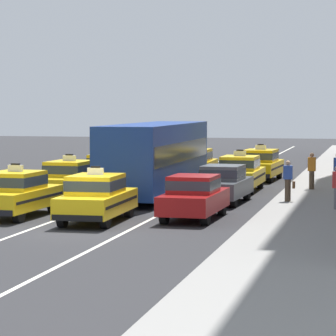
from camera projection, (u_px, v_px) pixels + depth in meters
name	position (u px, v px, depth m)	size (l,w,h in m)	color
ground_plane	(77.00, 231.00, 29.49)	(160.00, 160.00, 0.00)	#2B2B2D
lane_stripe_left_center	(168.00, 180.00, 49.28)	(0.14, 80.00, 0.01)	silver
lane_stripe_center_right	(227.00, 181.00, 48.57)	(0.14, 80.00, 0.01)	silver
sidewalk_curb	(328.00, 190.00, 42.45)	(4.00, 90.00, 0.15)	gray
taxi_left_nearest	(17.00, 193.00, 32.96)	(2.00, 4.63, 1.96)	black
taxi_left_second	(70.00, 179.00, 39.05)	(2.03, 4.64, 1.96)	black
taxi_left_third	(110.00, 170.00, 44.25)	(1.91, 4.59, 1.96)	black
taxi_left_fourth	(142.00, 163.00, 49.57)	(1.85, 4.57, 1.96)	black
taxi_left_fifth	(168.00, 157.00, 55.42)	(1.87, 4.58, 1.96)	black
taxi_center_nearest	(97.00, 197.00, 31.48)	(1.88, 4.59, 1.96)	black
bus_center_second	(156.00, 155.00, 40.25)	(2.55, 11.21, 3.22)	black
taxi_center_third	(195.00, 163.00, 49.18)	(1.89, 4.59, 1.96)	black
sedan_right_nearest	(194.00, 196.00, 32.24)	(1.88, 4.35, 1.58)	black
sedan_right_second	(223.00, 183.00, 37.47)	(1.96, 4.38, 1.58)	black
taxi_right_third	(240.00, 173.00, 42.70)	(1.85, 4.57, 1.96)	black
taxi_right_fourth	(261.00, 164.00, 48.67)	(2.02, 4.64, 1.96)	black
pedestrian_by_storefront	(288.00, 181.00, 36.89)	(0.47, 0.24, 1.66)	#473828
pedestrian_trailing	(312.00, 171.00, 42.14)	(0.36, 0.24, 1.69)	#473828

